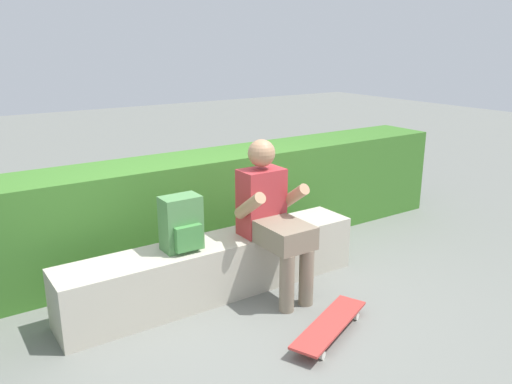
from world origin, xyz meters
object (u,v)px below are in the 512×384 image
(backpack_on_bench, at_px, (182,224))
(person_skater, at_px, (272,214))
(skateboard_near_person, at_px, (330,325))
(bench_main, at_px, (216,267))

(backpack_on_bench, bearing_deg, person_skater, -16.47)
(skateboard_near_person, xyz_separation_m, backpack_on_bench, (-0.62, 0.93, 0.56))
(bench_main, distance_m, person_skater, 0.60)
(person_skater, bearing_deg, backpack_on_bench, 163.53)
(bench_main, height_order, person_skater, person_skater)
(skateboard_near_person, relative_size, backpack_on_bench, 2.03)
(backpack_on_bench, bearing_deg, bench_main, 1.91)
(bench_main, bearing_deg, backpack_on_bench, -178.09)
(bench_main, height_order, skateboard_near_person, bench_main)
(person_skater, relative_size, backpack_on_bench, 2.98)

